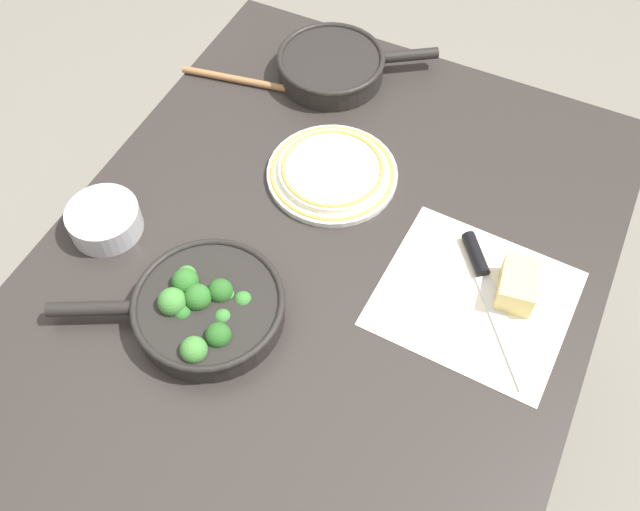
% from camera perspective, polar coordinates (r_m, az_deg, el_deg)
% --- Properties ---
extents(ground_plane, '(14.00, 14.00, 0.00)m').
position_cam_1_polar(ground_plane, '(1.93, 0.00, -13.29)').
color(ground_plane, slate).
extents(dining_table_red, '(1.19, 0.94, 0.76)m').
position_cam_1_polar(dining_table_red, '(1.32, 0.00, -2.54)').
color(dining_table_red, '#2D2826').
rests_on(dining_table_red, ground_plane).
extents(skillet_broccoli, '(0.26, 0.37, 0.08)m').
position_cam_1_polar(skillet_broccoli, '(1.18, -9.18, -4.07)').
color(skillet_broccoli, black).
rests_on(skillet_broccoli, dining_table_red).
extents(skillet_eggs, '(0.25, 0.31, 0.05)m').
position_cam_1_polar(skillet_eggs, '(1.55, 0.99, 14.95)').
color(skillet_eggs, black).
rests_on(skillet_eggs, dining_table_red).
extents(wooden_spoon, '(0.09, 0.34, 0.02)m').
position_cam_1_polar(wooden_spoon, '(1.53, -3.47, 13.32)').
color(wooden_spoon, '#996B42').
rests_on(wooden_spoon, dining_table_red).
extents(parchment_sheet, '(0.30, 0.33, 0.00)m').
position_cam_1_polar(parchment_sheet, '(1.24, 12.25, -3.38)').
color(parchment_sheet, silver).
rests_on(parchment_sheet, dining_table_red).
extents(grater_knife, '(0.25, 0.20, 0.02)m').
position_cam_1_polar(grater_knife, '(1.25, 13.23, -2.36)').
color(grater_knife, silver).
rests_on(grater_knife, dining_table_red).
extents(cheese_block, '(0.10, 0.07, 0.05)m').
position_cam_1_polar(cheese_block, '(1.24, 15.53, -2.29)').
color(cheese_block, '#EFD67A').
rests_on(cheese_block, dining_table_red).
extents(dinner_plate_stack, '(0.25, 0.25, 0.03)m').
position_cam_1_polar(dinner_plate_stack, '(1.36, 0.99, 6.74)').
color(dinner_plate_stack, silver).
rests_on(dinner_plate_stack, dining_table_red).
extents(prep_bowl_steel, '(0.13, 0.13, 0.05)m').
position_cam_1_polar(prep_bowl_steel, '(1.33, -16.86, 2.73)').
color(prep_bowl_steel, '#B7B7BC').
rests_on(prep_bowl_steel, dining_table_red).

